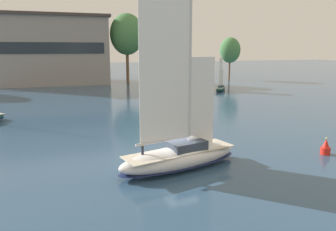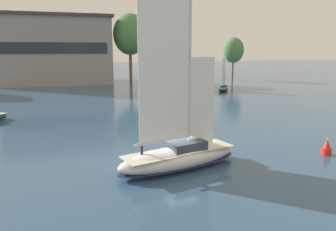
% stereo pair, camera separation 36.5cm
% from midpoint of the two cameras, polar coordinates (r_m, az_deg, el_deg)
% --- Properties ---
extents(ground_plane, '(400.00, 400.00, 0.00)m').
position_cam_midpoint_polar(ground_plane, '(26.41, 1.72, -9.12)').
color(ground_plane, '#2D4C6B').
extents(waterfront_building, '(29.31, 18.91, 17.81)m').
position_cam_midpoint_polar(waterfront_building, '(94.68, -19.68, 10.72)').
color(waterfront_building, gray).
rests_on(waterfront_building, ground).
extents(tree_shore_left, '(6.09, 6.09, 12.53)m').
position_cam_midpoint_polar(tree_shore_left, '(100.39, 10.65, 11.10)').
color(tree_shore_left, brown).
rests_on(tree_shore_left, ground).
extents(tree_shore_center, '(9.04, 9.04, 18.61)m').
position_cam_midpoint_polar(tree_shore_center, '(91.81, -7.31, 13.83)').
color(tree_shore_center, brown).
rests_on(tree_shore_center, ground).
extents(sailboat_main, '(11.05, 5.36, 14.63)m').
position_cam_midpoint_polar(sailboat_main, '(26.04, 1.77, -6.76)').
color(sailboat_main, silver).
rests_on(sailboat_main, ground).
extents(sailboat_moored_far_slip, '(5.04, 5.49, 8.04)m').
position_cam_midpoint_polar(sailboat_moored_far_slip, '(74.27, 9.03, 4.79)').
color(sailboat_moored_far_slip, '#194C47').
rests_on(sailboat_moored_far_slip, ground).
extents(channel_buoy, '(0.85, 0.85, 1.58)m').
position_cam_midpoint_polar(channel_buoy, '(32.60, 25.47, -5.09)').
color(channel_buoy, red).
rests_on(channel_buoy, ground).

